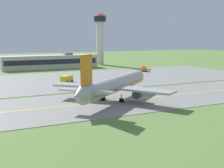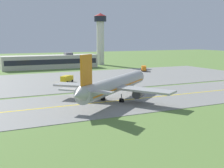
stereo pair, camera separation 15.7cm
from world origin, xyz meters
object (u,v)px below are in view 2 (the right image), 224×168
at_px(service_truck_baggage, 144,68).
at_px(service_truck_fuel, 67,79).
at_px(control_tower, 100,34).
at_px(airplane_lead, 115,85).

relative_size(service_truck_baggage, service_truck_fuel, 1.08).
height_order(service_truck_fuel, control_tower, control_tower).
distance_m(airplane_lead, service_truck_fuel, 35.16).
bearing_deg(control_tower, service_truck_fuel, -122.84).
relative_size(service_truck_fuel, control_tower, 0.19).
bearing_deg(airplane_lead, service_truck_baggage, 52.17).
relative_size(airplane_lead, control_tower, 1.08).
bearing_deg(airplane_lead, service_truck_fuel, 93.53).
distance_m(airplane_lead, control_tower, 104.25).
bearing_deg(service_truck_baggage, service_truck_fuel, -156.42).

